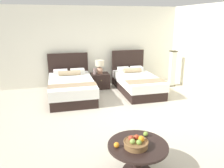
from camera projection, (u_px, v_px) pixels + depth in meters
name	position (u px, v px, depth m)	size (l,w,h in m)	color
ground_plane	(121.00, 117.00, 5.30)	(9.43, 9.55, 0.02)	beige
wall_back	(98.00, 46.00, 7.70)	(9.43, 0.12, 2.67)	silver
wall_side_right	(221.00, 54.00, 5.96)	(0.12, 5.15, 2.67)	#ECE8CE
bed_near_window	(71.00, 87.00, 6.63)	(1.32, 2.18, 1.17)	black
bed_near_corner	(137.00, 82.00, 7.11)	(1.16, 2.10, 1.21)	black
nightstand	(100.00, 81.00, 7.46)	(0.60, 0.49, 0.50)	black
table_lamp	(100.00, 66.00, 7.33)	(0.29, 0.29, 0.44)	tan
vase	(95.00, 71.00, 7.28)	(0.11, 0.11, 0.19)	gray
coffee_table	(138.00, 151.00, 3.30)	(0.90, 0.90, 0.47)	black
fruit_bowl	(136.00, 143.00, 3.19)	(0.36, 0.36, 0.17)	brown
loose_apple	(146.00, 134.00, 3.50)	(0.08, 0.08, 0.08)	#86B240
loose_orange	(117.00, 145.00, 3.19)	(0.08, 0.08, 0.08)	orange
floor_lamp_corner	(172.00, 69.00, 7.62)	(0.22, 0.22, 1.22)	black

